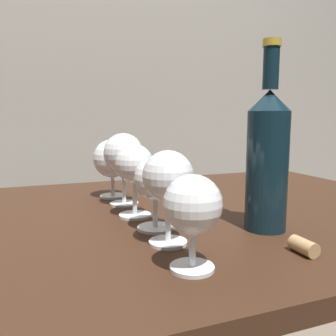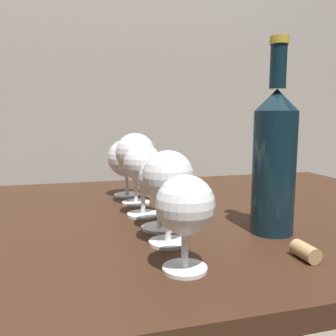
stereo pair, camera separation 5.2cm
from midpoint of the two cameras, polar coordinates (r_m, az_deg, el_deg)
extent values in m
cube|color=gray|center=(1.79, -18.09, 20.87)|extent=(5.00, 0.08, 2.60)
cube|color=#382114|center=(0.71, -11.18, -8.95)|extent=(1.44, 0.78, 0.03)
cylinder|color=#382114|center=(1.38, 15.88, -15.99)|extent=(0.06, 0.06, 0.67)
cylinder|color=white|center=(0.46, 0.58, -15.88)|extent=(0.06, 0.06, 0.00)
cylinder|color=white|center=(0.45, 0.58, -12.36)|extent=(0.01, 0.01, 0.06)
sphere|color=white|center=(0.44, 0.59, -5.93)|extent=(0.08, 0.08, 0.08)
ellipsoid|color=#470A16|center=(0.44, 0.59, -5.99)|extent=(0.07, 0.07, 0.03)
cylinder|color=white|center=(0.55, -2.78, -11.95)|extent=(0.06, 0.06, 0.00)
cylinder|color=white|center=(0.54, -2.81, -7.92)|extent=(0.01, 0.01, 0.08)
sphere|color=white|center=(0.52, -2.85, -1.31)|extent=(0.08, 0.08, 0.08)
ellipsoid|color=maroon|center=(0.52, -2.85, -1.63)|extent=(0.07, 0.07, 0.03)
cylinder|color=white|center=(0.62, -4.51, -9.65)|extent=(0.06, 0.06, 0.00)
cylinder|color=white|center=(0.61, -4.54, -6.70)|extent=(0.01, 0.01, 0.06)
sphere|color=white|center=(0.60, -4.60, -1.68)|extent=(0.07, 0.07, 0.07)
ellipsoid|color=#EACC66|center=(0.60, -4.60, -1.74)|extent=(0.06, 0.06, 0.03)
cylinder|color=white|center=(0.70, -7.52, -7.61)|extent=(0.06, 0.06, 0.00)
cylinder|color=white|center=(0.69, -7.58, -4.39)|extent=(0.01, 0.01, 0.08)
sphere|color=white|center=(0.68, -7.68, 0.73)|extent=(0.07, 0.07, 0.07)
ellipsoid|color=pink|center=(0.68, -7.68, 0.88)|extent=(0.07, 0.07, 0.04)
cylinder|color=white|center=(0.79, -8.97, -5.74)|extent=(0.06, 0.06, 0.00)
cylinder|color=white|center=(0.78, -9.04, -2.66)|extent=(0.01, 0.01, 0.08)
sphere|color=white|center=(0.77, -9.15, 2.38)|extent=(0.09, 0.09, 0.09)
ellipsoid|color=maroon|center=(0.77, -9.15, 2.14)|extent=(0.08, 0.08, 0.03)
cylinder|color=white|center=(0.87, -10.60, -4.49)|extent=(0.06, 0.06, 0.00)
cylinder|color=white|center=(0.87, -10.66, -2.39)|extent=(0.01, 0.01, 0.06)
sphere|color=white|center=(0.86, -10.76, 1.53)|extent=(0.09, 0.09, 0.09)
ellipsoid|color=gold|center=(0.86, -10.76, 1.37)|extent=(0.08, 0.08, 0.04)
cylinder|color=#0F232D|center=(0.61, 13.37, -0.58)|extent=(0.07, 0.07, 0.20)
cone|color=#0F232D|center=(0.60, 13.75, 10.57)|extent=(0.07, 0.07, 0.03)
cylinder|color=#0F232D|center=(0.61, 13.91, 15.40)|extent=(0.03, 0.03, 0.07)
cylinder|color=gold|center=(0.62, 14.05, 19.08)|extent=(0.03, 0.03, 0.01)
cylinder|color=tan|center=(0.53, 18.47, -11.99)|extent=(0.02, 0.04, 0.02)
camera|label=1|loc=(0.03, -92.86, -0.41)|focal=37.70mm
camera|label=2|loc=(0.03, 87.14, 0.41)|focal=37.70mm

